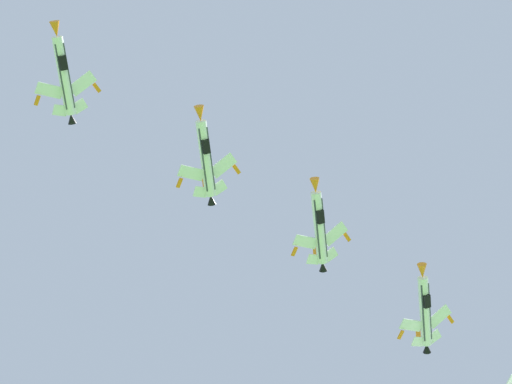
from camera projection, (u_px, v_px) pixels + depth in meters
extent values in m
cylinder|color=white|center=(64.00, 76.00, 153.36)|extent=(6.18, 11.73, 1.70)
cube|color=#383D47|center=(65.00, 76.00, 152.96)|extent=(5.23, 9.87, 1.00)
cone|color=orange|center=(56.00, 29.00, 150.95)|extent=(2.37, 2.82, 1.56)
cone|color=black|center=(72.00, 119.00, 155.64)|extent=(1.87, 2.00, 1.36)
ellipsoid|color=#192333|center=(60.00, 58.00, 153.02)|extent=(2.59, 3.52, 1.47)
cube|color=black|center=(63.00, 63.00, 151.94)|extent=(2.10, 2.55, 1.24)
cube|color=white|center=(83.00, 83.00, 154.87)|extent=(3.91, 4.18, 2.04)
cube|color=orange|center=(97.00, 88.00, 156.05)|extent=(1.62, 1.48, 0.46)
cube|color=white|center=(49.00, 90.00, 152.87)|extent=(4.02, 2.25, 2.04)
cube|color=orange|center=(37.00, 100.00, 152.44)|extent=(0.76, 1.65, 0.46)
cube|color=white|center=(79.00, 106.00, 155.67)|extent=(2.65, 2.65, 1.12)
cube|color=white|center=(60.00, 110.00, 154.50)|extent=(2.06, 1.72, 1.12)
cube|color=orange|center=(66.00, 104.00, 156.54)|extent=(2.23, 2.91, 2.42)
cylinder|color=white|center=(206.00, 159.00, 154.91)|extent=(6.18, 11.73, 1.70)
cube|color=#383D47|center=(207.00, 159.00, 154.50)|extent=(5.25, 9.88, 0.93)
cone|color=orange|center=(200.00, 114.00, 152.50)|extent=(2.37, 2.82, 1.56)
cone|color=black|center=(211.00, 200.00, 157.19)|extent=(1.87, 2.00, 1.36)
ellipsoid|color=#192333|center=(202.00, 141.00, 154.58)|extent=(2.56, 3.51, 1.44)
cube|color=black|center=(206.00, 146.00, 153.47)|extent=(2.08, 2.55, 1.20)
cube|color=white|center=(223.00, 166.00, 156.27)|extent=(3.98, 4.26, 1.80)
cube|color=orange|center=(237.00, 169.00, 157.34)|extent=(1.62, 1.48, 0.44)
cube|color=white|center=(191.00, 173.00, 154.56)|extent=(4.11, 2.26, 1.80)
cube|color=orange|center=(179.00, 183.00, 154.24)|extent=(0.76, 1.65, 0.44)
cube|color=white|center=(219.00, 187.00, 157.13)|extent=(2.68, 2.68, 1.00)
cube|color=white|center=(201.00, 192.00, 156.13)|extent=(2.11, 1.72, 1.00)
cube|color=orange|center=(206.00, 185.00, 158.13)|extent=(2.10, 2.86, 2.48)
cylinder|color=white|center=(319.00, 228.00, 161.08)|extent=(6.18, 11.73, 1.70)
cube|color=#383D47|center=(320.00, 229.00, 160.67)|extent=(5.25, 9.88, 0.94)
cone|color=orange|center=(315.00, 186.00, 158.67)|extent=(2.37, 2.82, 1.56)
cone|color=black|center=(323.00, 266.00, 163.36)|extent=(1.87, 2.00, 1.36)
ellipsoid|color=#192333|center=(316.00, 211.00, 160.75)|extent=(2.56, 3.51, 1.44)
cube|color=black|center=(320.00, 217.00, 159.64)|extent=(2.08, 2.55, 1.20)
cube|color=white|center=(335.00, 234.00, 162.46)|extent=(3.97, 4.25, 1.83)
cube|color=orange|center=(347.00, 237.00, 163.54)|extent=(1.62, 1.48, 0.44)
cube|color=white|center=(306.00, 242.00, 160.71)|extent=(4.10, 2.26, 1.83)
cube|color=orange|center=(294.00, 251.00, 160.39)|extent=(0.76, 1.65, 0.44)
cube|color=white|center=(330.00, 255.00, 163.32)|extent=(2.68, 2.68, 1.01)
cube|color=white|center=(313.00, 259.00, 162.29)|extent=(2.10, 1.72, 1.01)
cube|color=orange|center=(317.00, 252.00, 164.29)|extent=(2.11, 2.86, 2.47)
cylinder|color=white|center=(425.00, 311.00, 163.96)|extent=(6.18, 11.73, 1.70)
cube|color=#383D47|center=(426.00, 312.00, 163.55)|extent=(5.25, 9.88, 0.93)
cone|color=orange|center=(422.00, 271.00, 161.54)|extent=(2.37, 2.82, 1.56)
cone|color=black|center=(427.00, 348.00, 166.24)|extent=(1.87, 2.00, 1.36)
ellipsoid|color=#192333|center=(422.00, 295.00, 163.63)|extent=(2.56, 3.51, 1.44)
cube|color=black|center=(427.00, 301.00, 162.52)|extent=(2.08, 2.55, 1.20)
cube|color=white|center=(439.00, 316.00, 165.33)|extent=(3.97, 4.25, 1.82)
cube|color=orange|center=(450.00, 319.00, 166.41)|extent=(1.62, 1.48, 0.44)
cube|color=white|center=(412.00, 325.00, 163.59)|extent=(4.11, 2.26, 1.82)
cube|color=orange|center=(401.00, 335.00, 163.27)|extent=(0.76, 1.65, 0.44)
cube|color=white|center=(434.00, 336.00, 166.19)|extent=(2.68, 2.68, 1.01)
cube|color=white|center=(418.00, 342.00, 165.17)|extent=(2.11, 1.72, 1.01)
cube|color=orange|center=(420.00, 333.00, 167.17)|extent=(2.11, 2.86, 2.47)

